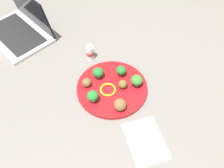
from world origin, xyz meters
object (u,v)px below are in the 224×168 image
Objects in this scene: broccoli_floret_near_rim at (137,80)px; pepper_ring_back_left at (108,90)px; broccoli_floret_back_right at (98,73)px; plate at (112,88)px; meatball_front_left at (123,84)px; napkin at (146,141)px; fork at (152,141)px; broccoli_floret_front_right at (93,96)px; knife at (142,143)px; meatball_back_right at (120,105)px; broccoli_floret_back_left at (121,70)px; laptop at (20,27)px; meatball_mid_left at (87,83)px; yogurt_bottle at (90,52)px.

pepper_ring_back_left is (-0.02, -0.11, -0.03)m from broccoli_floret_near_rim.
plate is at bearing 24.20° from broccoli_floret_back_right.
meatball_front_left is 0.55× the size of pepper_ring_back_left.
meatball_front_left is 0.21× the size of napkin.
plate is 5.44× the size of broccoli_floret_near_rim.
plate is 0.26m from fork.
knife is at bearing 22.61° from broccoli_floret_front_right.
broccoli_floret_near_rim is 0.81× the size of pepper_ring_back_left.
broccoli_floret_near_rim is 1.01× the size of broccoli_floret_front_right.
broccoli_floret_near_rim reaches higher than meatball_back_right.
fork is (0.33, 0.07, -0.04)m from broccoli_floret_back_right.
plate is 4.41× the size of pepper_ring_back_left.
laptop is (-0.43, -0.32, -0.00)m from broccoli_floret_back_left.
fork is at bearing 61.06° from napkin.
pepper_ring_back_left is (0.08, 0.01, -0.02)m from broccoli_floret_back_right.
broccoli_floret_near_rim is 1.47× the size of meatball_front_left.
plate is 0.08m from broccoli_floret_back_left.
meatball_mid_left is at bearing -68.31° from broccoli_floret_back_right.
fork is (0.31, 0.12, -0.03)m from meatball_mid_left.
meatball_back_right reaches higher than knife.
yogurt_bottle is 0.37m from laptop.
broccoli_floret_near_rim is 0.18m from broccoli_floret_front_right.
broccoli_floret_near_rim is at bearing 162.14° from napkin.
broccoli_floret_front_right is at bearing -30.70° from broccoli_floret_back_right.
broccoli_floret_near_rim is at bearing 125.21° from meatball_back_right.
pepper_ring_back_left is at bearing -174.56° from meatball_back_right.
broccoli_floret_near_rim is 0.08m from broccoli_floret_back_left.
broccoli_floret_back_right is at bearing -173.47° from meatball_back_right.
meatball_back_right is 0.62× the size of yogurt_bottle.
pepper_ring_back_left is at bearing -167.18° from fork.
plate is 0.05m from meatball_front_left.
meatball_front_left is 0.58m from laptop.
meatball_front_left is at bearing -104.95° from broccoli_floret_near_rim.
plate is at bearing 29.10° from laptop.
meatball_back_right is 0.16m from knife.
broccoli_floret_near_rim is 1.16× the size of broccoli_floret_back_left.
knife is (0.01, -0.02, 0.00)m from napkin.
meatball_front_left is at bearing 15.09° from yogurt_bottle.
broccoli_floret_back_left is 0.31m from fork.
broccoli_floret_back_left is at bearing 127.03° from plate.
laptop reaches higher than meatball_front_left.
yogurt_bottle is at bearing -154.15° from broccoli_floret_near_rim.
broccoli_floret_near_rim is 0.06m from meatball_front_left.
plate is 3.71× the size of yogurt_bottle.
napkin is 2.25× the size of yogurt_bottle.
yogurt_bottle is at bearing -178.66° from meatball_back_right.
knife is 0.46m from yogurt_bottle.
laptop reaches higher than yogurt_bottle.
broccoli_floret_back_right is at bearing -172.14° from pepper_ring_back_left.
broccoli_floret_back_left reaches higher than pepper_ring_back_left.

